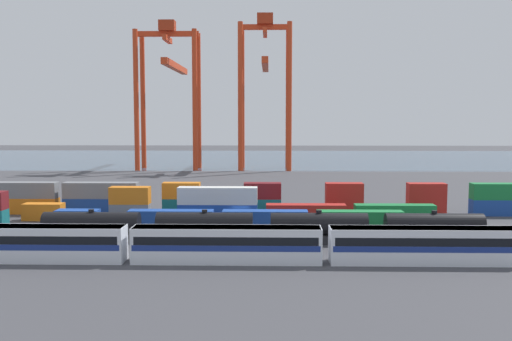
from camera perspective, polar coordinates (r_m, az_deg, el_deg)
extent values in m
plane|color=#424247|center=(125.56, -0.66, -1.97)|extent=(420.00, 420.00, 0.00)
cube|color=#384C60|center=(225.85, 0.23, 1.21)|extent=(400.00, 110.00, 0.01)
cube|color=silver|center=(68.03, -21.35, -6.77)|extent=(20.52, 3.10, 3.90)
cube|color=navy|center=(68.05, -21.35, -6.85)|extent=(20.11, 3.14, 0.64)
cube|color=black|center=(67.90, -21.37, -6.20)|extent=(19.70, 3.13, 0.90)
cube|color=slate|center=(67.70, -21.40, -5.30)|extent=(20.31, 2.85, 0.36)
cube|color=silver|center=(63.02, -2.92, -7.35)|extent=(20.52, 3.10, 3.90)
cube|color=navy|center=(63.05, -2.92, -7.44)|extent=(20.11, 3.14, 0.64)
cube|color=black|center=(62.88, -2.92, -6.74)|extent=(19.70, 3.13, 0.90)
cube|color=slate|center=(62.66, -2.93, -5.77)|extent=(20.31, 2.85, 0.36)
cube|color=silver|center=(65.07, 16.40, -7.16)|extent=(20.52, 3.10, 3.90)
cube|color=navy|center=(65.09, 16.40, -7.24)|extent=(20.11, 3.14, 0.64)
cube|color=black|center=(64.93, 16.42, -6.57)|extent=(19.70, 3.13, 0.90)
cube|color=slate|center=(64.72, 16.44, -5.63)|extent=(20.31, 2.85, 0.36)
cube|color=#232326|center=(76.28, -15.96, -6.42)|extent=(12.12, 2.50, 1.10)
cylinder|color=black|center=(75.93, -16.00, -5.00)|extent=(12.12, 2.72, 2.72)
cylinder|color=black|center=(75.68, -16.03, -3.86)|extent=(0.70, 0.70, 0.36)
cube|color=#232326|center=(73.34, -5.10, -6.70)|extent=(12.12, 2.50, 1.10)
cylinder|color=black|center=(72.97, -5.12, -5.23)|extent=(12.12, 2.72, 2.72)
cylinder|color=black|center=(72.71, -5.12, -4.04)|extent=(0.70, 0.70, 0.36)
cube|color=#232326|center=(73.15, 6.24, -6.74)|extent=(12.12, 2.50, 1.10)
cylinder|color=black|center=(72.78, 6.25, -5.27)|extent=(12.12, 2.72, 2.72)
cylinder|color=black|center=(72.52, 6.26, -4.07)|extent=(0.70, 0.70, 0.36)
cube|color=#232326|center=(75.75, 17.21, -6.53)|extent=(12.12, 2.50, 1.10)
cylinder|color=black|center=(75.39, 17.25, -5.11)|extent=(12.12, 2.72, 2.72)
cylinder|color=black|center=(75.14, 17.28, -3.95)|extent=(0.70, 0.70, 0.36)
cube|color=#1C4299|center=(86.42, -17.27, -4.59)|extent=(6.04, 2.44, 2.60)
cube|color=#1C4299|center=(83.13, -8.43, -4.80)|extent=(12.10, 2.44, 2.60)
cube|color=#1C4299|center=(81.95, 0.90, -4.89)|extent=(12.10, 2.44, 2.60)
cube|color=#197538|center=(82.94, 10.25, -4.85)|extent=(12.10, 2.44, 2.60)
cube|color=orange|center=(94.58, -20.33, -3.86)|extent=(6.04, 2.44, 2.60)
cube|color=slate|center=(90.50, -12.36, -4.05)|extent=(6.04, 2.44, 2.60)
cube|color=orange|center=(90.12, -12.39, -2.42)|extent=(6.04, 2.44, 2.60)
cube|color=#1C4299|center=(88.30, -3.81, -4.17)|extent=(12.10, 2.44, 2.60)
cube|color=silver|center=(87.91, -3.82, -2.49)|extent=(12.10, 2.44, 2.60)
cube|color=#AD211C|center=(88.12, 4.96, -4.19)|extent=(12.10, 2.44, 2.60)
cube|color=#197538|center=(89.99, 13.57, -4.12)|extent=(12.10, 2.44, 2.60)
cube|color=orange|center=(102.47, -22.25, -3.24)|extent=(12.10, 2.44, 2.60)
cube|color=slate|center=(102.14, -22.30, -1.80)|extent=(12.10, 2.44, 2.60)
cube|color=#1C4299|center=(97.94, -15.10, -3.41)|extent=(12.10, 2.44, 2.60)
cube|color=slate|center=(97.59, -15.13, -1.90)|extent=(12.10, 2.44, 2.60)
cube|color=#146066|center=(95.05, -7.39, -3.53)|extent=(6.04, 2.44, 2.60)
cube|color=orange|center=(94.69, -7.41, -1.98)|extent=(6.04, 2.44, 2.60)
cube|color=#146066|center=(93.97, 0.65, -3.59)|extent=(6.04, 2.44, 2.60)
cube|color=maroon|center=(93.61, 0.65, -2.02)|extent=(6.04, 2.44, 2.60)
cube|color=#AD211C|center=(94.75, 8.72, -3.58)|extent=(6.04, 2.44, 2.60)
cube|color=#AD211C|center=(94.39, 8.74, -2.02)|extent=(6.04, 2.44, 2.60)
cube|color=#AD211C|center=(97.35, 16.50, -3.50)|extent=(6.04, 2.44, 2.60)
cube|color=#AD211C|center=(97.00, 16.54, -1.98)|extent=(6.04, 2.44, 2.60)
cube|color=#1C4299|center=(101.63, 23.76, -3.36)|extent=(12.10, 2.44, 2.60)
cube|color=#197538|center=(101.30, 23.81, -1.91)|extent=(12.10, 2.44, 2.60)
cylinder|color=red|center=(177.06, -11.80, 6.82)|extent=(1.50, 1.50, 42.11)
cylinder|color=red|center=(173.94, -6.08, 6.93)|extent=(1.50, 1.50, 42.11)
cylinder|color=red|center=(186.04, -11.15, 6.75)|extent=(1.50, 1.50, 42.11)
cylinder|color=red|center=(183.06, -5.71, 6.85)|extent=(1.50, 1.50, 42.11)
cube|color=red|center=(181.56, -8.79, 13.25)|extent=(19.24, 1.20, 1.60)
cube|color=red|center=(181.34, -8.79, 12.75)|extent=(1.20, 10.80, 1.60)
cube|color=red|center=(194.87, -7.99, 10.15)|extent=(2.00, 41.70, 2.00)
cube|color=#9F2C14|center=(181.92, -8.80, 14.00)|extent=(4.80, 4.00, 3.20)
cylinder|color=red|center=(172.00, -1.55, 7.30)|extent=(1.50, 1.50, 44.03)
cylinder|color=red|center=(171.89, 3.32, 7.30)|extent=(1.50, 1.50, 44.03)
cylinder|color=red|center=(182.68, -1.39, 7.18)|extent=(1.50, 1.50, 44.03)
cylinder|color=red|center=(182.57, 3.21, 7.17)|extent=(1.50, 1.50, 44.03)
cube|color=red|center=(179.16, 0.91, 14.04)|extent=(16.12, 1.20, 1.60)
cube|color=red|center=(178.93, 0.91, 13.53)|extent=(1.20, 12.30, 1.60)
cube|color=red|center=(189.81, 0.93, 10.44)|extent=(2.00, 34.26, 2.00)
cube|color=#9F2C14|center=(179.55, 0.91, 14.79)|extent=(4.80, 4.00, 3.20)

